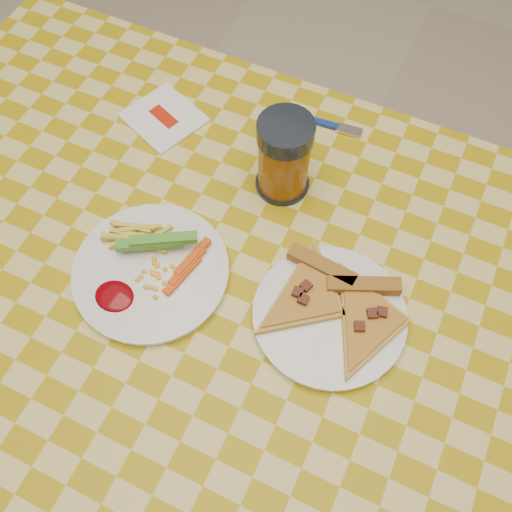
{
  "coord_description": "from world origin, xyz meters",
  "views": [
    {
      "loc": [
        0.2,
        -0.3,
        1.51
      ],
      "look_at": [
        0.03,
        0.06,
        0.78
      ],
      "focal_mm": 40.0,
      "sensor_mm": 36.0,
      "label": 1
    }
  ],
  "objects_px": {
    "plate_right": "(329,316)",
    "drink_glass": "(284,157)",
    "table": "(221,310)",
    "plate_left": "(151,272)"
  },
  "relations": [
    {
      "from": "plate_right",
      "to": "drink_glass",
      "type": "distance_m",
      "value": 0.25
    },
    {
      "from": "plate_left",
      "to": "drink_glass",
      "type": "height_order",
      "value": "drink_glass"
    },
    {
      "from": "table",
      "to": "plate_right",
      "type": "relative_size",
      "value": 6.0
    },
    {
      "from": "drink_glass",
      "to": "table",
      "type": "bearing_deg",
      "value": -92.02
    },
    {
      "from": "plate_left",
      "to": "drink_glass",
      "type": "xyz_separation_m",
      "value": [
        0.11,
        0.23,
        0.06
      ]
    },
    {
      "from": "table",
      "to": "plate_left",
      "type": "bearing_deg",
      "value": -169.88
    },
    {
      "from": "table",
      "to": "plate_left",
      "type": "height_order",
      "value": "plate_left"
    },
    {
      "from": "plate_right",
      "to": "drink_glass",
      "type": "xyz_separation_m",
      "value": [
        -0.15,
        0.18,
        0.06
      ]
    },
    {
      "from": "plate_left",
      "to": "drink_glass",
      "type": "bearing_deg",
      "value": 64.66
    },
    {
      "from": "plate_right",
      "to": "drink_glass",
      "type": "height_order",
      "value": "drink_glass"
    }
  ]
}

